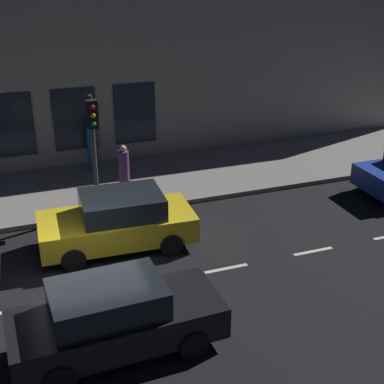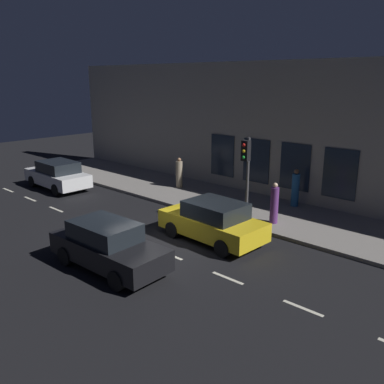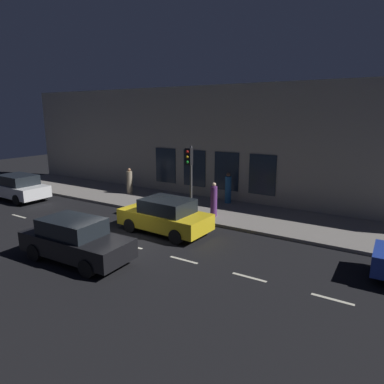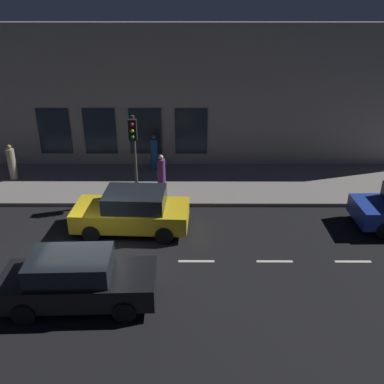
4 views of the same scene
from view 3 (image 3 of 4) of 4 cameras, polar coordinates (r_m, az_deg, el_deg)
name	(u,v)px [view 3 (image 3 of 4)]	position (r m, az deg, el deg)	size (l,w,h in m)	color
ground_plane	(113,241)	(15.03, -13.06, -8.00)	(60.00, 60.00, 0.00)	black
sidewalk	(191,206)	(19.67, -0.18, -2.40)	(4.50, 32.00, 0.15)	gray
building_facade	(213,144)	(21.25, 3.50, 8.00)	(0.65, 32.00, 6.93)	gray
lane_centre_line	(131,246)	(14.38, -10.19, -8.83)	(0.12, 27.20, 0.01)	beige
traffic_light	(190,167)	(16.98, -0.39, 4.20)	(0.47, 0.32, 3.60)	#424244
parked_car_0	(18,187)	(24.00, -27.10, 0.73)	(2.01, 4.42, 1.58)	silver
parked_car_1	(76,240)	(13.30, -18.86, -7.57)	(1.94, 4.36, 1.58)	black
parked_car_2	(165,216)	(15.49, -4.47, -3.97)	(2.11, 4.27, 1.58)	gold
pedestrian_0	(214,201)	(17.42, 3.66, -1.44)	(0.48, 0.48, 1.76)	#5B2D70
pedestrian_1	(228,189)	(20.05, 6.04, 0.51)	(0.43, 0.43, 1.81)	#1E5189
pedestrian_2	(130,182)	(22.66, -10.38, 1.66)	(0.53, 0.53, 1.69)	gray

